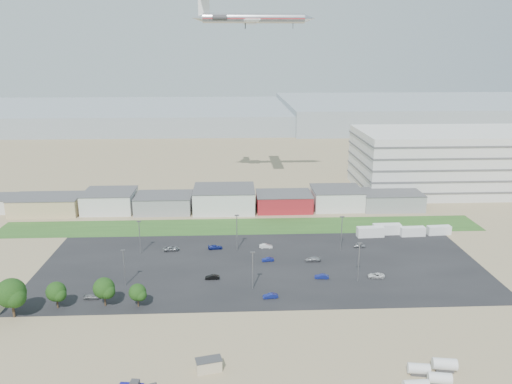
{
  "coord_description": "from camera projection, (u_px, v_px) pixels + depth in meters",
  "views": [
    {
      "loc": [
        -2.38,
        -105.55,
        56.3
      ],
      "look_at": [
        3.5,
        22.0,
        20.36
      ],
      "focal_mm": 35.0,
      "sensor_mm": 36.0,
      "label": 1
    }
  ],
  "objects": [
    {
      "name": "ground",
      "position": [
        245.0,
        301.0,
        116.86
      ],
      "size": [
        700.0,
        700.0,
        0.0
      ],
      "primitive_type": "plane",
      "color": "#847454",
      "rests_on": "ground"
    },
    {
      "name": "parked_car_10",
      "position": [
        92.0,
        297.0,
        117.78
      ],
      "size": [
        4.03,
        1.73,
        1.16
      ],
      "primitive_type": "imported",
      "rotation": [
        0.0,
        0.0,
        1.6
      ],
      "color": "#595B5E",
      "rests_on": "ground"
    },
    {
      "name": "storage_tank_nw",
      "position": [
        419.0,
        369.0,
        90.03
      ],
      "size": [
        4.15,
        2.53,
        2.34
      ],
      "primitive_type": null,
      "rotation": [
        0.0,
        0.0,
        -0.16
      ],
      "color": "silver",
      "rests_on": "ground"
    },
    {
      "name": "storage_tank_ne",
      "position": [
        445.0,
        364.0,
        91.12
      ],
      "size": [
        4.61,
        2.82,
        2.59
      ],
      "primitive_type": null,
      "rotation": [
        0.0,
        0.0,
        -0.16
      ],
      "color": "silver",
      "rests_on": "ground"
    },
    {
      "name": "lightpole_back_m",
      "position": [
        237.0,
        233.0,
        145.68
      ],
      "size": [
        1.27,
        0.53,
        10.82
      ],
      "primitive_type": null,
      "color": "slate",
      "rests_on": "ground"
    },
    {
      "name": "parking_garage",
      "position": [
        454.0,
        160.0,
        208.81
      ],
      "size": [
        80.0,
        40.0,
        25.0
      ],
      "primitive_type": "cube",
      "color": "silver",
      "rests_on": "ground"
    },
    {
      "name": "airliner",
      "position": [
        254.0,
        18.0,
        189.96
      ],
      "size": [
        47.61,
        32.58,
        14.02
      ],
      "primitive_type": null,
      "rotation": [
        0.0,
        0.0,
        0.0
      ],
      "color": "silver"
    },
    {
      "name": "parked_car_6",
      "position": [
        215.0,
        247.0,
        147.56
      ],
      "size": [
        4.39,
        2.23,
        1.22
      ],
      "primitive_type": "imported",
      "rotation": [
        0.0,
        0.0,
        1.7
      ],
      "color": "navy",
      "rests_on": "ground"
    },
    {
      "name": "box_trailer_b",
      "position": [
        387.0,
        229.0,
        159.54
      ],
      "size": [
        8.82,
        2.91,
        3.29
      ],
      "primitive_type": null,
      "rotation": [
        0.0,
        0.0,
        0.02
      ],
      "color": "silver",
      "rests_on": "ground"
    },
    {
      "name": "box_trailer_a",
      "position": [
        370.0,
        232.0,
        157.25
      ],
      "size": [
        8.53,
        3.01,
        3.16
      ],
      "primitive_type": null,
      "rotation": [
        0.0,
        0.0,
        0.05
      ],
      "color": "silver",
      "rests_on": "ground"
    },
    {
      "name": "lightpole_back_r",
      "position": [
        341.0,
        234.0,
        145.28
      ],
      "size": [
        1.24,
        0.52,
        10.51
      ],
      "primitive_type": null,
      "color": "slate",
      "rests_on": "ground"
    },
    {
      "name": "box_trailer_c",
      "position": [
        413.0,
        231.0,
        158.02
      ],
      "size": [
        7.83,
        2.74,
        2.9
      ],
      "primitive_type": null,
      "rotation": [
        0.0,
        0.0,
        0.04
      ],
      "color": "silver",
      "rests_on": "ground"
    },
    {
      "name": "tree_left",
      "position": [
        11.0,
        296.0,
        108.44
      ],
      "size": [
        6.85,
        6.85,
        10.27
      ],
      "primitive_type": null,
      "color": "black",
      "rests_on": "ground"
    },
    {
      "name": "lightpole_front_r",
      "position": [
        359.0,
        262.0,
        125.68
      ],
      "size": [
        1.23,
        0.51,
        10.46
      ],
      "primitive_type": null,
      "color": "slate",
      "rests_on": "ground"
    },
    {
      "name": "grass_strip",
      "position": [
        241.0,
        226.0,
        166.86
      ],
      "size": [
        160.0,
        16.0,
        0.02
      ],
      "primitive_type": "cube",
      "color": "#2B551F",
      "rests_on": "ground"
    },
    {
      "name": "lightpole_front_l",
      "position": [
        124.0,
        268.0,
        123.63
      ],
      "size": [
        1.11,
        0.46,
        9.44
      ],
      "primitive_type": null,
      "color": "slate",
      "rests_on": "ground"
    },
    {
      "name": "parked_car_13",
      "position": [
        270.0,
        296.0,
        118.09
      ],
      "size": [
        3.72,
        1.67,
        1.19
      ],
      "primitive_type": "imported",
      "rotation": [
        0.0,
        0.0,
        -1.45
      ],
      "color": "navy",
      "rests_on": "ground"
    },
    {
      "name": "box_trailer_d",
      "position": [
        439.0,
        230.0,
        159.28
      ],
      "size": [
        7.59,
        2.82,
        2.79
      ],
      "primitive_type": null,
      "rotation": [
        0.0,
        0.0,
        0.07
      ],
      "color": "silver",
      "rests_on": "ground"
    },
    {
      "name": "hills_backdrop",
      "position": [
        283.0,
        116.0,
        420.31
      ],
      "size": [
        700.0,
        200.0,
        9.0
      ],
      "primitive_type": null,
      "color": "gray",
      "rests_on": "ground"
    },
    {
      "name": "parked_car_4",
      "position": [
        212.0,
        277.0,
        127.93
      ],
      "size": [
        3.66,
        1.32,
        1.2
      ],
      "primitive_type": "imported",
      "rotation": [
        0.0,
        0.0,
        -1.56
      ],
      "color": "black",
      "rests_on": "ground"
    },
    {
      "name": "lightpole_front_m",
      "position": [
        253.0,
        270.0,
        121.73
      ],
      "size": [
        1.14,
        0.48,
        9.72
      ],
      "primitive_type": null,
      "color": "slate",
      "rests_on": "ground"
    },
    {
      "name": "tree_near",
      "position": [
        138.0,
        294.0,
        113.46
      ],
      "size": [
        4.23,
        4.23,
        6.34
      ],
      "primitive_type": null,
      "color": "black",
      "rests_on": "ground"
    },
    {
      "name": "parking_lot",
      "position": [
        262.0,
        265.0,
        136.31
      ],
      "size": [
        120.0,
        50.0,
        0.01
      ],
      "primitive_type": "cube",
      "color": "black",
      "rests_on": "ground"
    },
    {
      "name": "building_row",
      "position": [
        194.0,
        199.0,
        183.29
      ],
      "size": [
        170.0,
        20.0,
        8.0
      ],
      "primitive_type": null,
      "color": "silver",
      "rests_on": "ground"
    },
    {
      "name": "parked_car_7",
      "position": [
        268.0,
        259.0,
        138.92
      ],
      "size": [
        3.48,
        1.58,
        1.11
      ],
      "primitive_type": "imported",
      "rotation": [
        0.0,
        0.0,
        -1.44
      ],
      "color": "navy",
      "rests_on": "ground"
    },
    {
      "name": "parked_car_12",
      "position": [
        313.0,
        259.0,
        138.92
      ],
      "size": [
        4.43,
        1.9,
        1.27
      ],
      "primitive_type": "imported",
      "rotation": [
        0.0,
        0.0,
        -1.6
      ],
      "color": "#A5A5AA",
      "rests_on": "ground"
    },
    {
      "name": "storage_tank_se",
      "position": [
        440.0,
        378.0,
        87.31
      ],
      "size": [
        4.28,
        2.66,
        2.4
      ],
      "primitive_type": null,
      "rotation": [
        0.0,
        0.0,
        -0.17
      ],
      "color": "silver",
      "rests_on": "ground"
    },
    {
      "name": "parked_car_11",
      "position": [
        266.0,
        246.0,
        148.24
      ],
      "size": [
        3.91,
        1.53,
        1.27
      ],
      "primitive_type": "imported",
      "rotation": [
        0.0,
        0.0,
        1.52
      ],
      "color": "silver",
      "rests_on": "ground"
    },
    {
      "name": "tree_right",
      "position": [
        104.0,
        290.0,
        113.66
      ],
      "size": [
        5.21,
        5.21,
        7.82
      ],
      "primitive_type": null,
      "color": "black",
      "rests_on": "ground"
    },
    {
      "name": "parked_car_1",
      "position": [
        322.0,
        276.0,
        128.32
      ],
      "size": [
        3.73,
        1.59,
        1.19
      ],
      "primitive_type": "imported",
      "rotation": [
        0.0,
        0.0,
        -1.66
      ],
      "color": "navy",
      "rests_on": "ground"
    },
    {
      "name": "parked_car_8",
      "position": [
        360.0,
        246.0,
        148.8
      ],
      "size": [
        3.43,
        1.41,
        1.16
      ],
      "primitive_type": "imported",
      "rotation": [
        0.0,
        0.0,
        1.56
      ],
      "color": "#A5A5AA",
      "rests_on": "ground"
    },
    {
      "name": "parked_car_0",
      "position": [
        376.0,
        275.0,
        128.87
      ],
      "size": [
        4.38,
        2.24,
        1.18
      ],
      "primitive_type": "imported",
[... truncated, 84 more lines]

